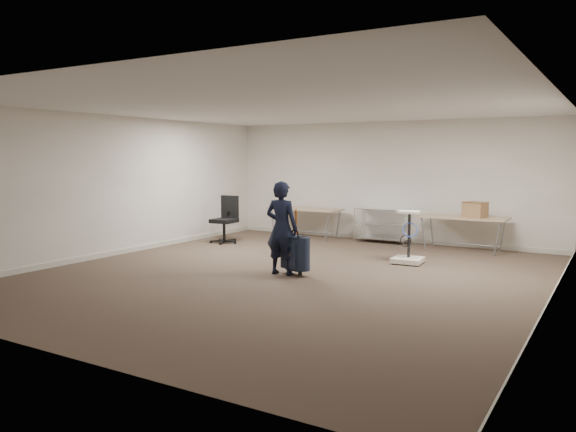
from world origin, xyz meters
The scene contains 10 objects.
ground centered at (0.00, 0.00, 0.00)m, with size 9.00×9.00×0.00m, color #48372C.
room_shell centered at (0.00, 1.38, 0.05)m, with size 8.00×9.00×9.00m.
folding_table_left centered at (-1.90, 3.95, 0.68)m, with size 1.80×0.75×0.73m.
folding_table_right centered at (1.90, 3.95, 0.68)m, with size 1.80×0.75×0.73m.
wire_shelf centered at (0.00, 4.20, 0.44)m, with size 1.22×0.47×0.80m.
person centered at (-0.14, -0.04, 0.79)m, with size 0.58×0.38×1.58m, color black.
suitcase centered at (0.08, 0.03, 0.38)m, with size 0.46×0.35×1.11m.
office_chair centered at (-3.10, 2.30, 0.33)m, with size 0.66×0.66×1.08m.
equipment_cart centered at (1.37, 2.01, 0.26)m, with size 0.57×0.57×0.99m.
cardboard_box centered at (2.14, 3.93, 0.89)m, with size 0.43×0.32×0.32m, color #88603F.
Camera 1 is at (4.75, -8.00, 1.97)m, focal length 35.00 mm.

